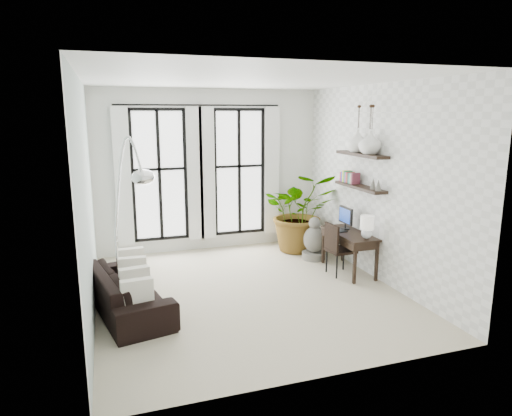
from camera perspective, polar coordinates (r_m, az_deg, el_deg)
name	(u,v)px	position (r m, az deg, el deg)	size (l,w,h in m)	color
floor	(247,292)	(7.23, -1.11, -10.41)	(5.00, 5.00, 0.00)	#C2B89A
ceiling	(246,79)	(6.71, -1.22, 15.78)	(5.00, 5.00, 0.00)	white
wall_left	(86,199)	(6.50, -20.47, 1.01)	(5.00, 5.00, 0.00)	#A6B9B1
wall_right	(378,183)	(7.75, 14.96, 2.99)	(5.00, 5.00, 0.00)	white
wall_back	(210,171)	(9.18, -5.80, 4.65)	(4.50, 4.50, 0.00)	white
windows	(201,174)	(9.08, -6.93, 4.29)	(3.26, 0.13, 2.65)	white
wall_shelves	(359,173)	(7.95, 12.77, 4.24)	(0.25, 1.30, 0.60)	black
sofa	(127,290)	(6.73, -15.81, -9.89)	(2.03, 0.80, 0.59)	black
throw_pillows	(134,276)	(6.66, -15.04, -8.20)	(0.40, 1.52, 0.40)	silver
plant	(300,212)	(9.15, 5.50, -0.46)	(1.44, 1.25, 1.60)	#2D7228
desk	(351,235)	(8.00, 11.78, -3.34)	(0.51, 1.20, 1.11)	black
desk_chair	(337,246)	(7.91, 10.06, -4.68)	(0.45, 0.45, 0.90)	black
arc_lamp	(129,186)	(6.52, -15.64, 2.70)	(0.75, 0.58, 2.44)	silver
buddha	(314,241)	(8.74, 7.29, -4.18)	(0.45, 0.45, 0.81)	slate
vase_a	(370,142)	(7.66, 14.08, 7.95)	(0.37, 0.37, 0.38)	white
vase_b	(357,141)	(8.00, 12.54, 8.17)	(0.37, 0.37, 0.38)	white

